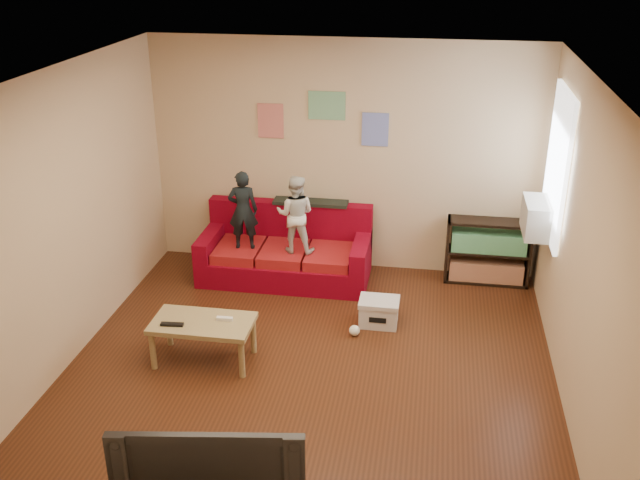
% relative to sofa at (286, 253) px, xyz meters
% --- Properties ---
extents(room_shell, '(4.52, 5.02, 2.72)m').
position_rel_sofa_xyz_m(room_shell, '(0.61, -2.07, 1.06)').
color(room_shell, '#482211').
rests_on(room_shell, ground).
extents(sofa, '(1.94, 0.89, 0.85)m').
position_rel_sofa_xyz_m(sofa, '(0.00, 0.00, 0.00)').
color(sofa, maroon).
rests_on(sofa, ground).
extents(child_a, '(0.37, 0.27, 0.92)m').
position_rel_sofa_xyz_m(child_a, '(-0.45, -0.17, 0.58)').
color(child_a, black).
rests_on(child_a, sofa).
extents(child_b, '(0.44, 0.34, 0.89)m').
position_rel_sofa_xyz_m(child_b, '(0.15, -0.17, 0.57)').
color(child_b, silver).
rests_on(child_b, sofa).
extents(coffee_table, '(0.94, 0.52, 0.42)m').
position_rel_sofa_xyz_m(coffee_table, '(-0.40, -1.89, 0.08)').
color(coffee_table, tan).
rests_on(coffee_table, ground).
extents(remote, '(0.22, 0.07, 0.02)m').
position_rel_sofa_xyz_m(remote, '(-0.65, -2.01, 0.15)').
color(remote, black).
rests_on(remote, coffee_table).
extents(game_controller, '(0.15, 0.05, 0.03)m').
position_rel_sofa_xyz_m(game_controller, '(-0.20, -1.84, 0.15)').
color(game_controller, white).
rests_on(game_controller, coffee_table).
extents(bookshelf, '(0.95, 0.28, 0.76)m').
position_rel_sofa_xyz_m(bookshelf, '(2.31, 0.23, 0.05)').
color(bookshelf, black).
rests_on(bookshelf, ground).
extents(window, '(0.04, 1.08, 1.48)m').
position_rel_sofa_xyz_m(window, '(2.83, -0.42, 1.35)').
color(window, white).
rests_on(window, room_shell).
extents(ac_unit, '(0.28, 0.55, 0.35)m').
position_rel_sofa_xyz_m(ac_unit, '(2.71, -0.42, 0.79)').
color(ac_unit, '#B7B2A3').
rests_on(ac_unit, window).
extents(artwork_left, '(0.30, 0.01, 0.40)m').
position_rel_sofa_xyz_m(artwork_left, '(-0.24, 0.42, 1.46)').
color(artwork_left, '#D87266').
rests_on(artwork_left, room_shell).
extents(artwork_center, '(0.42, 0.01, 0.32)m').
position_rel_sofa_xyz_m(artwork_center, '(0.41, 0.42, 1.66)').
color(artwork_center, '#72B27F').
rests_on(artwork_center, room_shell).
extents(artwork_right, '(0.30, 0.01, 0.38)m').
position_rel_sofa_xyz_m(artwork_right, '(0.96, 0.42, 1.41)').
color(artwork_right, '#727FCC').
rests_on(artwork_right, room_shell).
extents(file_box, '(0.41, 0.31, 0.28)m').
position_rel_sofa_xyz_m(file_box, '(1.17, -0.95, -0.14)').
color(file_box, silver).
rests_on(file_box, ground).
extents(television, '(1.19, 0.33, 0.68)m').
position_rel_sofa_xyz_m(television, '(0.39, -4.10, 0.45)').
color(television, black).
rests_on(television, tv_stand).
extents(tissue, '(0.14, 0.14, 0.11)m').
position_rel_sofa_xyz_m(tissue, '(0.95, -1.21, -0.23)').
color(tissue, white).
rests_on(tissue, ground).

